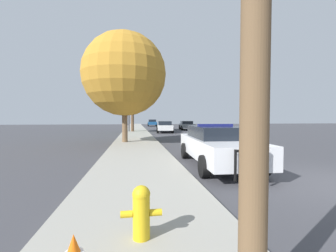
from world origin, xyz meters
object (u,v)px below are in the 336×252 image
(police_car, at_px, (217,145))
(car_background_distant, at_px, (152,123))
(fire_hydrant, at_px, (141,210))
(car_background_midblock, at_px, (165,126))
(tree_sidewalk_mid, at_px, (132,86))
(tree_sidewalk_near, at_px, (124,74))
(traffic_light, at_px, (140,100))
(car_background_oncoming, at_px, (187,125))

(police_car, height_order, car_background_distant, police_car)
(fire_hydrant, height_order, car_background_midblock, car_background_midblock)
(tree_sidewalk_mid, bearing_deg, tree_sidewalk_near, -92.00)
(fire_hydrant, xyz_separation_m, tree_sidewalk_mid, (-0.31, 23.94, 4.95))
(car_background_midblock, bearing_deg, tree_sidewalk_mid, 175.74)
(tree_sidewalk_near, bearing_deg, police_car, -63.89)
(fire_hydrant, bearing_deg, tree_sidewalk_near, 93.35)
(traffic_light, relative_size, car_background_distant, 1.32)
(police_car, relative_size, tree_sidewalk_mid, 0.64)
(police_car, xyz_separation_m, car_background_distant, (0.65, 38.14, -0.04))
(car_background_distant, height_order, tree_sidewalk_mid, tree_sidewalk_mid)
(police_car, xyz_separation_m, tree_sidewalk_near, (-3.62, 7.39, 3.86))
(fire_hydrant, distance_m, tree_sidewalk_mid, 24.45)
(fire_hydrant, bearing_deg, tree_sidewalk_mid, 90.74)
(car_background_distant, relative_size, tree_sidewalk_mid, 0.49)
(traffic_light, bearing_deg, police_car, -83.03)
(traffic_light, xyz_separation_m, tree_sidewalk_mid, (-0.85, -0.23, 1.63))
(police_car, xyz_separation_m, car_background_oncoming, (4.53, 23.86, -0.08))
(tree_sidewalk_near, xyz_separation_m, tree_sidewalk_mid, (0.41, 11.69, 0.83))
(car_background_distant, distance_m, tree_sidewalk_near, 31.29)
(car_background_midblock, bearing_deg, traffic_light, 168.87)
(car_background_oncoming, bearing_deg, fire_hydrant, 80.33)
(car_background_midblock, relative_size, car_background_oncoming, 1.05)
(police_car, distance_m, traffic_light, 19.70)
(police_car, xyz_separation_m, tree_sidewalk_mid, (-3.21, 19.08, 4.69))
(fire_hydrant, distance_m, car_background_distant, 43.14)
(car_background_midblock, bearing_deg, car_background_distant, 94.72)
(police_car, bearing_deg, fire_hydrant, 61.66)
(tree_sidewalk_near, bearing_deg, fire_hydrant, -86.65)
(car_background_oncoming, xyz_separation_m, tree_sidewalk_mid, (-7.74, -4.78, 4.78))
(fire_hydrant, bearing_deg, car_background_oncoming, 75.50)
(police_car, xyz_separation_m, traffic_light, (-2.36, 19.31, 3.07))
(fire_hydrant, bearing_deg, traffic_light, 88.72)
(tree_sidewalk_near, height_order, tree_sidewalk_mid, tree_sidewalk_mid)
(car_background_oncoming, distance_m, tree_sidewalk_near, 18.79)
(fire_hydrant, xyz_separation_m, car_background_midblock, (3.47, 23.33, 0.20))
(car_background_oncoming, bearing_deg, traffic_light, 38.27)
(car_background_distant, height_order, car_background_oncoming, car_background_distant)
(traffic_light, bearing_deg, fire_hydrant, -91.28)
(tree_sidewalk_near, relative_size, tree_sidewalk_mid, 0.89)
(fire_hydrant, relative_size, car_background_oncoming, 0.17)
(car_background_oncoming, bearing_deg, tree_sidewalk_near, 68.52)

